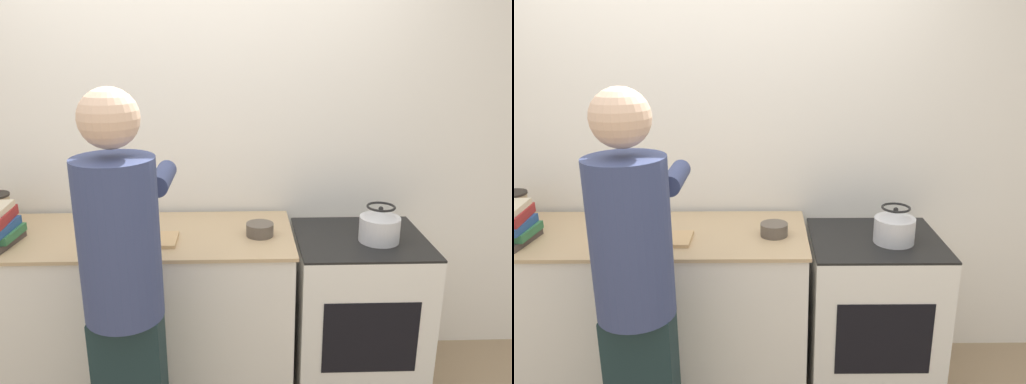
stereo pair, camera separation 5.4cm
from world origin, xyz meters
TOP-DOWN VIEW (x-y plane):
  - wall_back at (0.00, 0.71)m, footprint 8.00×0.05m
  - counter at (-0.36, 0.32)m, footprint 1.77×0.66m
  - oven at (0.89, 0.31)m, footprint 0.67×0.61m
  - person at (-0.22, -0.26)m, footprint 0.36×0.60m
  - cutting_board at (-0.26, 0.21)m, footprint 0.40×0.19m
  - knife at (-0.32, 0.23)m, footprint 0.25×0.07m
  - kettle at (0.97, 0.25)m, footprint 0.21×0.21m
  - bowl_prep at (0.36, 0.28)m, footprint 0.14×0.14m

SIDE VIEW (x-z plane):
  - oven at x=0.89m, z-range 0.00..0.89m
  - counter at x=-0.36m, z-range 0.00..0.92m
  - cutting_board at x=-0.26m, z-range 0.92..0.94m
  - knife at x=-0.32m, z-range 0.94..0.94m
  - person at x=-0.22m, z-range 0.08..1.81m
  - bowl_prep at x=0.36m, z-range 0.92..0.98m
  - kettle at x=0.97m, z-range 0.88..1.07m
  - wall_back at x=0.00m, z-range 0.00..2.60m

